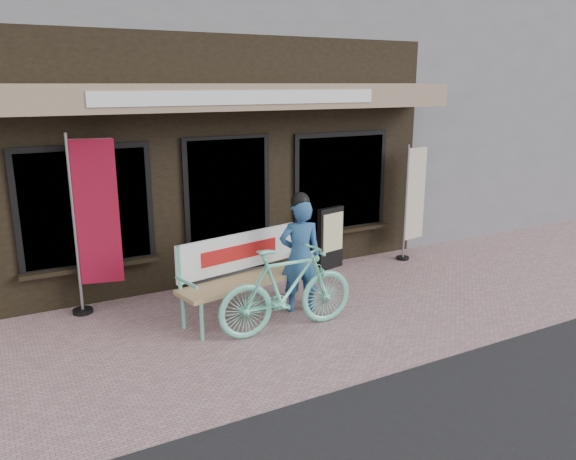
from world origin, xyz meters
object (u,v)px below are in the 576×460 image
bench (245,268)px  nobori_red (94,222)px  menu_stand (331,238)px  bicycle (287,289)px  nobori_cream (414,200)px  person (300,254)px

bench → nobori_red: 2.01m
nobori_red → menu_stand: size_ratio=2.31×
bicycle → nobori_red: bearing=49.8°
bench → menu_stand: bearing=16.1°
menu_stand → nobori_cream: bearing=-18.3°
nobori_red → menu_stand: nobori_red is taller
bicycle → nobori_cream: bearing=-62.3°
nobori_red → menu_stand: (3.62, 0.05, -0.69)m
person → menu_stand: 1.84m
person → nobori_cream: (2.85, 1.12, 0.23)m
bicycle → nobori_cream: (3.30, 1.59, 0.48)m
menu_stand → nobori_red: bearing=168.1°
bench → nobori_cream: 3.65m
bench → person: size_ratio=1.25×
nobori_red → nobori_cream: 5.19m
nobori_red → nobori_cream: nobori_red is taller
nobori_cream → bench: bearing=-175.5°
bicycle → nobori_red: 2.62m
nobori_red → bench: bearing=-17.4°
person → nobori_red: bearing=169.5°
bench → nobori_cream: (3.52, 0.87, 0.39)m
bench → menu_stand: size_ratio=1.97×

